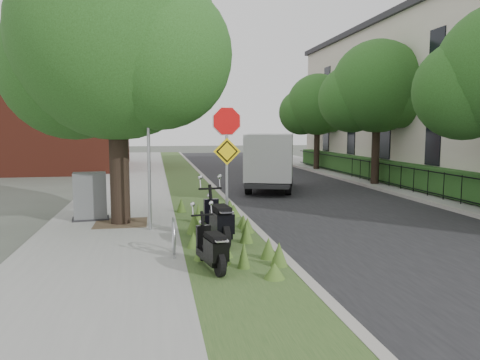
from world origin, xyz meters
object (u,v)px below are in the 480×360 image
object	(u,v)px
scooter_far	(219,225)
box_truck	(270,159)
sign_assembly	(227,145)
scooter_near	(213,252)
utility_cabinet	(90,197)

from	to	relation	value
scooter_far	box_truck	xyz separation A→B (m)	(3.50, 9.35, 0.81)
sign_assembly	box_truck	size ratio (longest dim) A/B	0.65
sign_assembly	box_truck	xyz separation A→B (m)	(3.23, 8.76, -0.96)
scooter_far	scooter_near	bearing A→B (deg)	-101.11
sign_assembly	scooter_near	xyz separation A→B (m)	(-0.64, -2.49, -1.86)
scooter_near	sign_assembly	bearing A→B (deg)	75.53
scooter_near	scooter_far	distance (m)	1.93
scooter_near	utility_cabinet	world-z (taller)	utility_cabinet
utility_cabinet	scooter_near	bearing A→B (deg)	-62.26
sign_assembly	scooter_far	world-z (taller)	sign_assembly
scooter_far	sign_assembly	bearing A→B (deg)	65.56
scooter_near	box_truck	distance (m)	11.93
sign_assembly	scooter_far	distance (m)	1.89
scooter_near	box_truck	world-z (taller)	box_truck
sign_assembly	utility_cabinet	size ratio (longest dim) A/B	2.41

